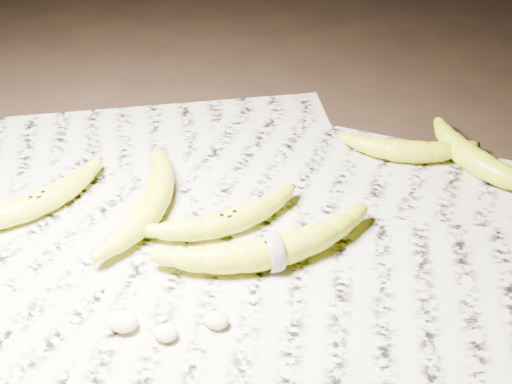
% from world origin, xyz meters
% --- Properties ---
extents(ground, '(3.00, 3.00, 0.00)m').
position_xyz_m(ground, '(0.00, 0.00, 0.00)').
color(ground, black).
rests_on(ground, ground).
extents(newspaper_patch, '(0.90, 0.70, 0.01)m').
position_xyz_m(newspaper_patch, '(-0.02, -0.02, 0.00)').
color(newspaper_patch, '#B0AA97').
rests_on(newspaper_patch, ground).
extents(banana_left_a, '(0.16, 0.19, 0.03)m').
position_xyz_m(banana_left_a, '(-0.28, -0.03, 0.03)').
color(banana_left_a, '#C8D51A').
rests_on(banana_left_a, newspaper_patch).
extents(banana_left_b, '(0.07, 0.20, 0.04)m').
position_xyz_m(banana_left_b, '(-0.14, 0.01, 0.03)').
color(banana_left_b, '#C8D51A').
rests_on(banana_left_b, newspaper_patch).
extents(banana_center, '(0.18, 0.16, 0.03)m').
position_xyz_m(banana_center, '(-0.03, -0.00, 0.03)').
color(banana_center, '#C8D51A').
rests_on(banana_center, newspaper_patch).
extents(banana_taped, '(0.24, 0.19, 0.04)m').
position_xyz_m(banana_taped, '(0.04, -0.04, 0.03)').
color(banana_taped, '#C8D51A').
rests_on(banana_taped, newspaper_patch).
extents(banana_upper_a, '(0.18, 0.07, 0.03)m').
position_xyz_m(banana_upper_a, '(0.18, 0.22, 0.02)').
color(banana_upper_a, '#C8D51A').
rests_on(banana_upper_a, newspaper_patch).
extents(banana_upper_b, '(0.18, 0.17, 0.04)m').
position_xyz_m(banana_upper_b, '(0.27, 0.22, 0.03)').
color(banana_upper_b, '#C8D51A').
rests_on(banana_upper_b, newspaper_patch).
extents(measuring_tape, '(0.03, 0.05, 0.05)m').
position_xyz_m(measuring_tape, '(0.04, -0.04, 0.03)').
color(measuring_tape, white).
rests_on(measuring_tape, newspaper_patch).
extents(flesh_chunk_a, '(0.03, 0.03, 0.02)m').
position_xyz_m(flesh_chunk_a, '(-0.10, -0.19, 0.02)').
color(flesh_chunk_a, beige).
rests_on(flesh_chunk_a, newspaper_patch).
extents(flesh_chunk_b, '(0.03, 0.02, 0.02)m').
position_xyz_m(flesh_chunk_b, '(-0.05, -0.19, 0.02)').
color(flesh_chunk_b, beige).
rests_on(flesh_chunk_b, newspaper_patch).
extents(flesh_chunk_c, '(0.03, 0.02, 0.02)m').
position_xyz_m(flesh_chunk_c, '(0.00, -0.16, 0.02)').
color(flesh_chunk_c, beige).
rests_on(flesh_chunk_c, newspaper_patch).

